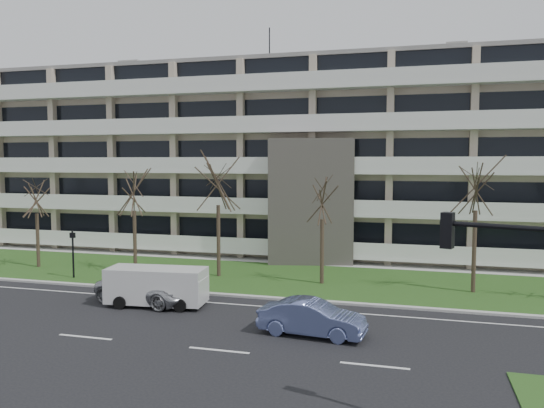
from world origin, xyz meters
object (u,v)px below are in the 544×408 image
(pedestrian_signal, at_px, (73,248))
(silver_pickup, at_px, (148,288))
(white_van, at_px, (158,283))
(blue_sedan, at_px, (312,318))

(pedestrian_signal, bearing_deg, silver_pickup, -20.27)
(white_van, bearing_deg, blue_sedan, -21.78)
(silver_pickup, height_order, pedestrian_signal, pedestrian_signal)
(blue_sedan, height_order, white_van, white_van)
(white_van, distance_m, pedestrian_signal, 9.24)
(blue_sedan, bearing_deg, silver_pickup, 78.48)
(blue_sedan, relative_size, pedestrian_signal, 1.49)
(silver_pickup, height_order, white_van, white_van)
(silver_pickup, bearing_deg, pedestrian_signal, 72.53)
(silver_pickup, xyz_separation_m, pedestrian_signal, (-7.33, 3.93, 1.17))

